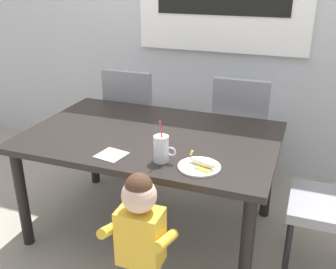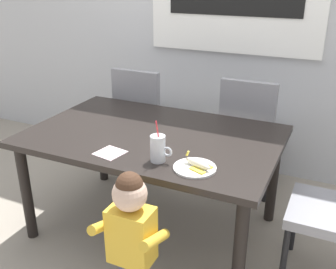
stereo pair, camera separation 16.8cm
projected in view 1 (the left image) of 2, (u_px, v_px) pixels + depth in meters
ground_plane at (153, 227)px, 2.80m from camera, size 24.00×24.00×0.00m
back_wall at (207, 2)px, 3.30m from camera, size 6.40×0.17×2.90m
dining_table at (151, 145)px, 2.55m from camera, size 1.60×1.05×0.73m
dining_chair_left at (134, 116)px, 3.35m from camera, size 0.44×0.44×0.96m
dining_chair_right at (241, 127)px, 3.12m from camera, size 0.44×0.44×0.96m
toddler_standing at (140, 231)px, 1.91m from camera, size 0.33×0.24×0.84m
milk_cup at (161, 150)px, 2.13m from camera, size 0.13×0.08×0.25m
snack_plate at (199, 167)px, 2.09m from camera, size 0.23×0.23×0.01m
peeled_banana at (203, 163)px, 2.07m from camera, size 0.17×0.13×0.07m
paper_napkin at (111, 155)px, 2.23m from camera, size 0.17×0.17×0.00m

